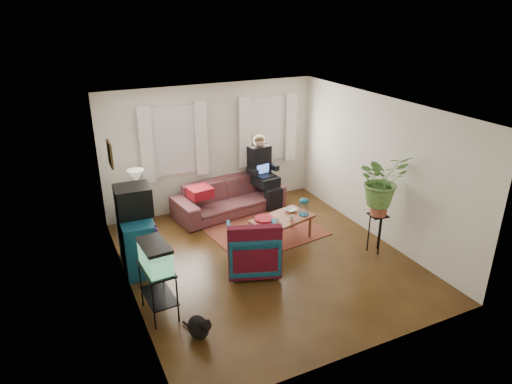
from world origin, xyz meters
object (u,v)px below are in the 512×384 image
coffee_table (282,229)px  dresser (137,242)px  side_table (140,212)px  sofa (229,192)px  plant_stand (376,233)px  aquarium_stand (159,291)px  armchair (253,247)px

coffee_table → dresser: bearing=159.4°
side_table → dresser: bearing=-103.5°
sofa → coffee_table: 1.63m
plant_stand → aquarium_stand: bearing=-178.7°
side_table → armchair: 2.68m
side_table → dresser: (-0.34, -1.42, 0.14)m
coffee_table → armchair: bearing=-158.8°
dresser → coffee_table: bearing=-3.3°
sofa → coffee_table: (0.39, -1.57, -0.22)m
sofa → plant_stand: size_ratio=3.21×
coffee_table → plant_stand: bearing=-54.2°
sofa → side_table: 1.83m
side_table → plant_stand: plant_stand is taller
sofa → dresser: (-2.16, -1.31, 0.00)m
coffee_table → sofa: bearing=89.2°
aquarium_stand → armchair: armchair is taller
side_table → plant_stand: (3.49, -2.72, 0.05)m
armchair → coffee_table: 1.12m
sofa → dresser: bearing=-157.2°
dresser → aquarium_stand: size_ratio=1.35×
sofa → aquarium_stand: bearing=-137.2°
side_table → coffee_table: bearing=-37.1°
sofa → dresser: size_ratio=2.29×
side_table → aquarium_stand: (-0.35, -2.81, 0.06)m
side_table → coffee_table: size_ratio=0.56×
dresser → plant_stand: size_ratio=1.40×
side_table → armchair: (1.32, -2.32, 0.10)m
aquarium_stand → coffee_table: (2.57, 1.14, -0.14)m
armchair → coffee_table: armchair is taller
side_table → aquarium_stand: size_ratio=0.84×
side_table → plant_stand: size_ratio=0.87×
dresser → aquarium_stand: (-0.01, -1.40, -0.08)m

